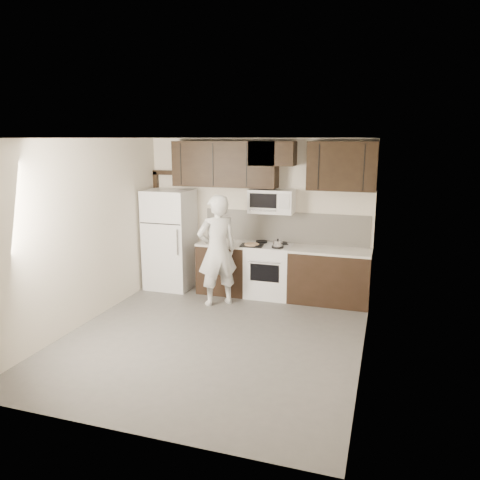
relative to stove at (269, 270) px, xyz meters
The scene contains 14 objects.
floor 2.02m from the stove, 98.80° to the right, with size 4.50×4.50×0.00m, color #595653.
back_wall 0.99m from the stove, 133.94° to the left, with size 4.00×4.00×0.00m, color beige.
ceiling 2.98m from the stove, 98.80° to the right, with size 4.50×4.50×0.00m, color white.
counter_run 0.30m from the stove, ahead, with size 2.95×0.64×0.91m.
stove is the anchor object (origin of this frame).
backsplash 0.80m from the stove, 56.25° to the left, with size 2.90×0.02×0.54m, color beige.
upper_cabinets 1.83m from the stove, 124.04° to the left, with size 3.48×0.35×0.78m.
microwave 1.20m from the stove, 90.10° to the left, with size 0.76×0.42×0.40m.
refrigerator 1.90m from the stove, behind, with size 0.80×0.76×1.80m.
door_trim 2.37m from the stove, behind, with size 0.50×0.08×2.12m.
saucepan 0.56m from the stove, 39.36° to the right, with size 0.27×0.16×0.16m.
baking_tray 0.56m from the stove, 150.09° to the right, with size 0.38×0.28×0.02m, color black.
pizza 0.57m from the stove, 150.09° to the right, with size 0.25×0.25×0.02m, color beige.
person 1.07m from the stove, 136.93° to the right, with size 0.67×0.44×1.83m, color white.
Camera 1 is at (2.20, -5.63, 2.70)m, focal length 35.00 mm.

